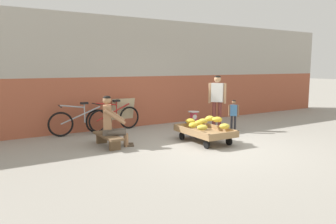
{
  "coord_description": "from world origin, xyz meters",
  "views": [
    {
      "loc": [
        -4.64,
        -5.47,
        1.78
      ],
      "look_at": [
        -0.69,
        0.79,
        0.75
      ],
      "focal_mm": 35.21,
      "sensor_mm": 36.0,
      "label": 1
    }
  ],
  "objects_px": {
    "sign_board": "(122,113)",
    "customer_child": "(234,113)",
    "plastic_crate": "(194,128)",
    "weighing_scale": "(194,117)",
    "customer_adult": "(217,96)",
    "banana_cart": "(205,132)",
    "shopping_bag": "(210,132)",
    "low_bench": "(108,138)",
    "vendor_seated": "(111,121)",
    "bicycle_far_left": "(113,118)",
    "bicycle_near_left": "(81,122)"
  },
  "relations": [
    {
      "from": "bicycle_near_left",
      "to": "customer_adult",
      "type": "relative_size",
      "value": 1.08
    },
    {
      "from": "vendor_seated",
      "to": "customer_adult",
      "type": "xyz_separation_m",
      "value": [
        3.23,
        0.21,
        0.38
      ]
    },
    {
      "from": "weighing_scale",
      "to": "sign_board",
      "type": "height_order",
      "value": "sign_board"
    },
    {
      "from": "bicycle_near_left",
      "to": "customer_child",
      "type": "relative_size",
      "value": 1.88
    },
    {
      "from": "low_bench",
      "to": "customer_adult",
      "type": "xyz_separation_m",
      "value": [
        3.31,
        0.17,
        0.75
      ]
    },
    {
      "from": "vendor_seated",
      "to": "bicycle_near_left",
      "type": "relative_size",
      "value": 0.69
    },
    {
      "from": "weighing_scale",
      "to": "banana_cart",
      "type": "bearing_deg",
      "value": -112.75
    },
    {
      "from": "low_bench",
      "to": "customer_child",
      "type": "xyz_separation_m",
      "value": [
        3.47,
        -0.32,
        0.35
      ]
    },
    {
      "from": "banana_cart",
      "to": "customer_child",
      "type": "distance_m",
      "value": 1.51
    },
    {
      "from": "plastic_crate",
      "to": "bicycle_far_left",
      "type": "bearing_deg",
      "value": 138.11
    },
    {
      "from": "low_bench",
      "to": "weighing_scale",
      "type": "height_order",
      "value": "weighing_scale"
    },
    {
      "from": "weighing_scale",
      "to": "customer_child",
      "type": "distance_m",
      "value": 1.09
    },
    {
      "from": "low_bench",
      "to": "plastic_crate",
      "type": "bearing_deg",
      "value": 3.76
    },
    {
      "from": "customer_child",
      "to": "shopping_bag",
      "type": "bearing_deg",
      "value": -177.38
    },
    {
      "from": "vendor_seated",
      "to": "sign_board",
      "type": "relative_size",
      "value": 1.3
    },
    {
      "from": "low_bench",
      "to": "customer_child",
      "type": "distance_m",
      "value": 3.5
    },
    {
      "from": "plastic_crate",
      "to": "low_bench",
      "type": "bearing_deg",
      "value": -176.24
    },
    {
      "from": "bicycle_near_left",
      "to": "shopping_bag",
      "type": "height_order",
      "value": "bicycle_near_left"
    },
    {
      "from": "vendor_seated",
      "to": "plastic_crate",
      "type": "distance_m",
      "value": 2.46
    },
    {
      "from": "plastic_crate",
      "to": "weighing_scale",
      "type": "relative_size",
      "value": 1.2
    },
    {
      "from": "banana_cart",
      "to": "shopping_bag",
      "type": "bearing_deg",
      "value": 41.08
    },
    {
      "from": "plastic_crate",
      "to": "sign_board",
      "type": "height_order",
      "value": "sign_board"
    },
    {
      "from": "banana_cart",
      "to": "bicycle_far_left",
      "type": "distance_m",
      "value": 2.79
    },
    {
      "from": "customer_adult",
      "to": "banana_cart",
      "type": "bearing_deg",
      "value": -140.71
    },
    {
      "from": "banana_cart",
      "to": "bicycle_near_left",
      "type": "relative_size",
      "value": 0.89
    },
    {
      "from": "bicycle_far_left",
      "to": "shopping_bag",
      "type": "bearing_deg",
      "value": -48.5
    },
    {
      "from": "low_bench",
      "to": "sign_board",
      "type": "relative_size",
      "value": 1.26
    },
    {
      "from": "weighing_scale",
      "to": "vendor_seated",
      "type": "bearing_deg",
      "value": -175.35
    },
    {
      "from": "weighing_scale",
      "to": "customer_adult",
      "type": "distance_m",
      "value": 0.95
    },
    {
      "from": "bicycle_far_left",
      "to": "customer_child",
      "type": "height_order",
      "value": "customer_child"
    },
    {
      "from": "sign_board",
      "to": "bicycle_near_left",
      "type": "bearing_deg",
      "value": -167.16
    },
    {
      "from": "plastic_crate",
      "to": "shopping_bag",
      "type": "height_order",
      "value": "plastic_crate"
    },
    {
      "from": "vendor_seated",
      "to": "customer_child",
      "type": "xyz_separation_m",
      "value": [
        3.39,
        -0.29,
        -0.02
      ]
    },
    {
      "from": "banana_cart",
      "to": "customer_adult",
      "type": "height_order",
      "value": "customer_adult"
    },
    {
      "from": "banana_cart",
      "to": "customer_child",
      "type": "xyz_separation_m",
      "value": [
        1.39,
        0.51,
        0.31
      ]
    },
    {
      "from": "sign_board",
      "to": "shopping_bag",
      "type": "distance_m",
      "value": 2.66
    },
    {
      "from": "sign_board",
      "to": "customer_child",
      "type": "relative_size",
      "value": 0.99
    },
    {
      "from": "vendor_seated",
      "to": "weighing_scale",
      "type": "bearing_deg",
      "value": 4.65
    },
    {
      "from": "low_bench",
      "to": "vendor_seated",
      "type": "height_order",
      "value": "vendor_seated"
    },
    {
      "from": "sign_board",
      "to": "shopping_bag",
      "type": "relative_size",
      "value": 3.65
    },
    {
      "from": "sign_board",
      "to": "customer_child",
      "type": "bearing_deg",
      "value": -43.9
    },
    {
      "from": "low_bench",
      "to": "vendor_seated",
      "type": "xyz_separation_m",
      "value": [
        0.08,
        -0.03,
        0.37
      ]
    },
    {
      "from": "low_bench",
      "to": "plastic_crate",
      "type": "xyz_separation_m",
      "value": [
        2.5,
        0.16,
        -0.05
      ]
    },
    {
      "from": "low_bench",
      "to": "plastic_crate",
      "type": "relative_size",
      "value": 3.06
    },
    {
      "from": "plastic_crate",
      "to": "customer_adult",
      "type": "relative_size",
      "value": 0.24
    },
    {
      "from": "plastic_crate",
      "to": "customer_child",
      "type": "distance_m",
      "value": 1.16
    },
    {
      "from": "shopping_bag",
      "to": "customer_child",
      "type": "bearing_deg",
      "value": 2.62
    },
    {
      "from": "low_bench",
      "to": "customer_adult",
      "type": "bearing_deg",
      "value": 2.98
    },
    {
      "from": "weighing_scale",
      "to": "bicycle_far_left",
      "type": "height_order",
      "value": "bicycle_far_left"
    },
    {
      "from": "bicycle_far_left",
      "to": "customer_adult",
      "type": "distance_m",
      "value": 2.95
    }
  ]
}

